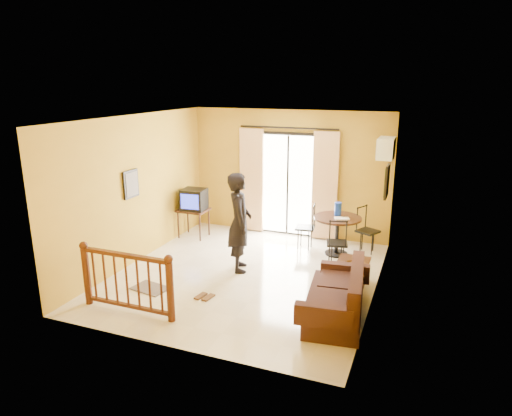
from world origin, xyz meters
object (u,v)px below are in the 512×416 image
at_px(television, 194,199).
at_px(sofa, 339,299).
at_px(standing_person, 239,222).
at_px(dining_table, 337,225).
at_px(coffee_table, 351,272).

height_order(television, sofa, television).
bearing_deg(standing_person, dining_table, -71.52).
relative_size(television, standing_person, 0.30).
height_order(television, dining_table, television).
bearing_deg(dining_table, television, -178.28).
xyz_separation_m(sofa, standing_person, (-2.06, 1.13, 0.62)).
bearing_deg(television, sofa, -38.20).
bearing_deg(coffee_table, standing_person, 178.51).
distance_m(dining_table, sofa, 2.62).
distance_m(coffee_table, standing_person, 2.16).
bearing_deg(sofa, dining_table, 95.36).
distance_m(television, dining_table, 3.19).
relative_size(television, dining_table, 0.58).
xyz_separation_m(television, coffee_table, (3.72, -1.37, -0.59)).
height_order(dining_table, sofa, sofa).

